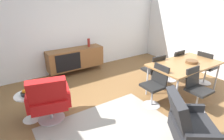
# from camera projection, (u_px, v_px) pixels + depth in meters

# --- Properties ---
(ground_plane) EXTENTS (8.32, 8.32, 0.00)m
(ground_plane) POSITION_uv_depth(u_px,v_px,m) (121.00, 111.00, 3.65)
(ground_plane) COLOR brown
(wall_back) EXTENTS (6.80, 0.12, 2.80)m
(wall_back) POSITION_uv_depth(u_px,v_px,m) (66.00, 23.00, 5.11)
(wall_back) COLOR white
(wall_back) RESTS_ON ground_plane
(wall_right) EXTENTS (0.12, 5.60, 2.80)m
(wall_right) POSITION_uv_depth(u_px,v_px,m) (221.00, 25.00, 4.76)
(wall_right) COLOR white
(wall_right) RESTS_ON ground_plane
(sideboard) EXTENTS (1.60, 0.45, 0.72)m
(sideboard) POSITION_uv_depth(u_px,v_px,m) (76.00, 58.00, 5.28)
(sideboard) COLOR brown
(sideboard) RESTS_ON ground_plane
(vase_cobalt) EXTENTS (0.08, 0.08, 0.24)m
(vase_cobalt) POSITION_uv_depth(u_px,v_px,m) (89.00, 43.00, 5.36)
(vase_cobalt) COLOR maroon
(vase_cobalt) RESTS_ON sideboard
(dining_table) EXTENTS (1.60, 0.90, 0.74)m
(dining_table) POSITION_uv_depth(u_px,v_px,m) (185.00, 65.00, 4.05)
(dining_table) COLOR olive
(dining_table) RESTS_ON ground_plane
(wooden_bowl_on_table) EXTENTS (0.26, 0.26, 0.06)m
(wooden_bowl_on_table) POSITION_uv_depth(u_px,v_px,m) (192.00, 62.00, 4.03)
(wooden_bowl_on_table) COLOR brown
(wooden_bowl_on_table) RESTS_ON dining_table
(dining_chair_near_window) EXTENTS (0.43, 0.41, 0.86)m
(dining_chair_near_window) POSITION_uv_depth(u_px,v_px,m) (155.00, 84.00, 3.68)
(dining_chair_near_window) COLOR black
(dining_chair_near_window) RESTS_ON ground_plane
(dining_chair_back_right) EXTENTS (0.41, 0.43, 0.86)m
(dining_chair_back_right) POSITION_uv_depth(u_px,v_px,m) (173.00, 64.00, 4.75)
(dining_chair_back_right) COLOR black
(dining_chair_back_right) RESTS_ON ground_plane
(dining_chair_front_left) EXTENTS (0.40, 0.43, 0.86)m
(dining_chair_front_left) POSITION_uv_depth(u_px,v_px,m) (196.00, 88.00, 3.53)
(dining_chair_front_left) COLOR black
(dining_chair_front_left) RESTS_ON ground_plane
(dining_chair_far_end) EXTENTS (0.43, 0.41, 0.86)m
(dining_chair_far_end) POSITION_uv_depth(u_px,v_px,m) (206.00, 66.00, 4.60)
(dining_chair_far_end) COLOR black
(dining_chair_far_end) RESTS_ON ground_plane
(dining_chair_back_left) EXTENTS (0.43, 0.45, 0.86)m
(dining_chair_back_left) POSITION_uv_depth(u_px,v_px,m) (154.00, 70.00, 4.39)
(dining_chair_back_left) COLOR black
(dining_chair_back_left) RESTS_ON ground_plane
(lounge_chair_red) EXTENTS (0.82, 0.78, 0.95)m
(lounge_chair_red) POSITION_uv_depth(u_px,v_px,m) (49.00, 99.00, 3.19)
(lounge_chair_red) COLOR red
(lounge_chair_red) RESTS_ON ground_plane
(armchair_black_shell) EXTENTS (0.89, 0.90, 0.95)m
(armchair_black_shell) POSITION_uv_depth(u_px,v_px,m) (190.00, 126.00, 2.52)
(armchair_black_shell) COLOR #262628
(armchair_black_shell) RESTS_ON ground_plane
(side_table_round) EXTENTS (0.44, 0.44, 0.52)m
(side_table_round) POSITION_uv_depth(u_px,v_px,m) (29.00, 104.00, 3.28)
(side_table_round) COLOR white
(side_table_round) RESTS_ON ground_plane
(fruit_bowl) EXTENTS (0.20, 0.20, 0.11)m
(fruit_bowl) POSITION_uv_depth(u_px,v_px,m) (27.00, 92.00, 3.19)
(fruit_bowl) COLOR #262628
(fruit_bowl) RESTS_ON side_table_round
(area_rug) EXTENTS (2.20, 1.70, 0.01)m
(area_rug) POSITION_uv_depth(u_px,v_px,m) (112.00, 133.00, 3.06)
(area_rug) COLOR gray
(area_rug) RESTS_ON ground_plane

